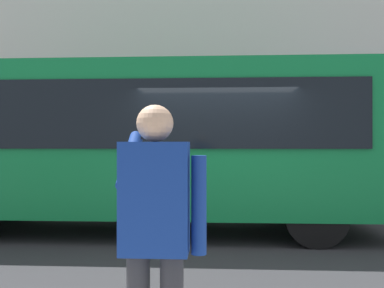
% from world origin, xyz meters
% --- Properties ---
extents(ground_plane, '(60.00, 60.00, 0.00)m').
position_xyz_m(ground_plane, '(0.00, 0.00, 0.00)').
color(ground_plane, '#2B2B2D').
extents(building_facade_far, '(28.00, 1.55, 12.00)m').
position_xyz_m(building_facade_far, '(-0.02, -6.80, 5.99)').
color(building_facade_far, beige).
rests_on(building_facade_far, ground_plane).
extents(red_bus, '(9.05, 2.54, 3.08)m').
position_xyz_m(red_bus, '(1.47, -0.67, 1.68)').
color(red_bus, '#0F7238').
rests_on(red_bus, ground_plane).
extents(pedestrian_photographer, '(0.53, 0.52, 1.70)m').
position_xyz_m(pedestrian_photographer, '(0.36, 4.72, 1.14)').
color(pedestrian_photographer, '#2D2D33').
rests_on(pedestrian_photographer, sidewalk_curb).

